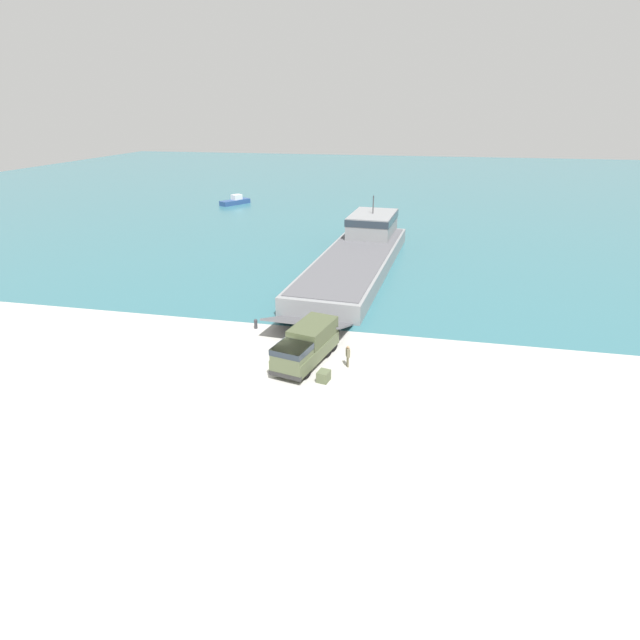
% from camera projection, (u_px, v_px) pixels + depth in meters
% --- Properties ---
extents(ground_plane, '(240.00, 240.00, 0.00)m').
position_uv_depth(ground_plane, '(279.00, 366.00, 38.05)').
color(ground_plane, '#B7B5AD').
extents(water_surface, '(240.00, 180.00, 0.01)m').
position_uv_depth(water_surface, '(386.00, 186.00, 125.80)').
color(water_surface, '#336B75').
rests_on(water_surface, ground_plane).
extents(landing_craft, '(10.43, 37.92, 7.26)m').
position_uv_depth(landing_craft, '(360.00, 251.00, 62.18)').
color(landing_craft, gray).
rests_on(landing_craft, ground_plane).
extents(military_truck, '(4.09, 7.42, 2.78)m').
position_uv_depth(military_truck, '(306.00, 345.00, 38.04)').
color(military_truck, '#566042').
rests_on(military_truck, ground_plane).
extents(soldier_on_ramp, '(0.39, 0.50, 1.75)m').
position_uv_depth(soldier_on_ramp, '(348.00, 355.00, 37.52)').
color(soldier_on_ramp, '#6B664C').
rests_on(soldier_on_ramp, ground_plane).
extents(moored_boat_a, '(5.05, 6.63, 1.91)m').
position_uv_depth(moored_boat_a, '(235.00, 201.00, 101.93)').
color(moored_boat_a, navy).
rests_on(moored_boat_a, ground_plane).
extents(mooring_bollard, '(0.34, 0.34, 0.89)m').
position_uv_depth(mooring_bollard, '(256.00, 323.00, 44.33)').
color(mooring_bollard, '#333338').
rests_on(mooring_bollard, ground_plane).
extents(cargo_crate, '(0.96, 1.08, 0.78)m').
position_uv_depth(cargo_crate, '(324.00, 376.00, 35.76)').
color(cargo_crate, '#566042').
rests_on(cargo_crate, ground_plane).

